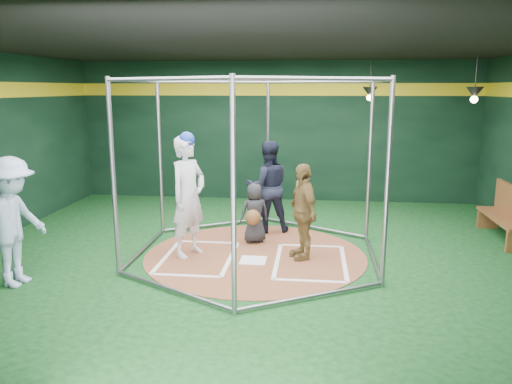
# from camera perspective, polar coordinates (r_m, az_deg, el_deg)

# --- Properties ---
(room_shell) EXTENTS (10.10, 9.10, 3.53)m
(room_shell) POSITION_cam_1_polar(r_m,az_deg,el_deg) (8.28, -0.07, 4.31)
(room_shell) COLOR #0B3311
(room_shell) RESTS_ON ground
(clay_disc) EXTENTS (3.80, 3.80, 0.01)m
(clay_disc) POSITION_cam_1_polar(r_m,az_deg,el_deg) (8.68, -0.08, -7.23)
(clay_disc) COLOR brown
(clay_disc) RESTS_ON ground
(home_plate) EXTENTS (0.43, 0.43, 0.01)m
(home_plate) POSITION_cam_1_polar(r_m,az_deg,el_deg) (8.39, -0.32, -7.81)
(home_plate) COLOR white
(home_plate) RESTS_ON clay_disc
(batter_box_left) EXTENTS (1.17, 1.77, 0.01)m
(batter_box_left) POSITION_cam_1_polar(r_m,az_deg,el_deg) (8.60, -6.63, -7.41)
(batter_box_left) COLOR white
(batter_box_left) RESTS_ON clay_disc
(batter_box_right) EXTENTS (1.17, 1.77, 0.01)m
(batter_box_right) POSITION_cam_1_polar(r_m,az_deg,el_deg) (8.38, 6.25, -7.91)
(batter_box_right) COLOR white
(batter_box_right) RESTS_ON clay_disc
(batting_cage) EXTENTS (4.05, 4.67, 3.00)m
(batting_cage) POSITION_cam_1_polar(r_m,az_deg,el_deg) (8.31, -0.08, 2.56)
(batting_cage) COLOR gray
(batting_cage) RESTS_ON ground
(pendant_lamp_near) EXTENTS (0.34, 0.34, 0.90)m
(pendant_lamp_near) POSITION_cam_1_polar(r_m,az_deg,el_deg) (11.81, 12.89, 11.05)
(pendant_lamp_near) COLOR black
(pendant_lamp_near) RESTS_ON room_shell
(pendant_lamp_far) EXTENTS (0.34, 0.34, 0.90)m
(pendant_lamp_far) POSITION_cam_1_polar(r_m,az_deg,el_deg) (10.60, 23.71, 10.32)
(pendant_lamp_far) COLOR black
(pendant_lamp_far) RESTS_ON room_shell
(batter_figure) EXTENTS (0.79, 0.89, 2.12)m
(batter_figure) POSITION_cam_1_polar(r_m,az_deg,el_deg) (8.48, -7.74, -0.39)
(batter_figure) COLOR silver
(batter_figure) RESTS_ON clay_disc
(visitor_leopard) EXTENTS (0.73, 1.02, 1.61)m
(visitor_leopard) POSITION_cam_1_polar(r_m,az_deg,el_deg) (8.36, 5.36, -2.21)
(visitor_leopard) COLOR #9E8043
(visitor_leopard) RESTS_ON clay_disc
(catcher_figure) EXTENTS (0.64, 0.66, 1.11)m
(catcher_figure) POSITION_cam_1_polar(r_m,az_deg,el_deg) (9.21, -0.19, -2.45)
(catcher_figure) COLOR black
(catcher_figure) RESTS_ON clay_disc
(umpire) EXTENTS (1.03, 0.90, 1.82)m
(umpire) POSITION_cam_1_polar(r_m,az_deg,el_deg) (9.87, 1.35, 0.62)
(umpire) COLOR black
(umpire) RESTS_ON clay_disc
(bystander_blue) EXTENTS (0.87, 1.31, 1.89)m
(bystander_blue) POSITION_cam_1_polar(r_m,az_deg,el_deg) (7.98, -26.07, -3.11)
(bystander_blue) COLOR #A8BFDE
(bystander_blue) RESTS_ON ground
(dugout_bench) EXTENTS (0.41, 1.78, 1.04)m
(dugout_bench) POSITION_cam_1_polar(r_m,az_deg,el_deg) (10.55, 26.82, -2.12)
(dugout_bench) COLOR brown
(dugout_bench) RESTS_ON ground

